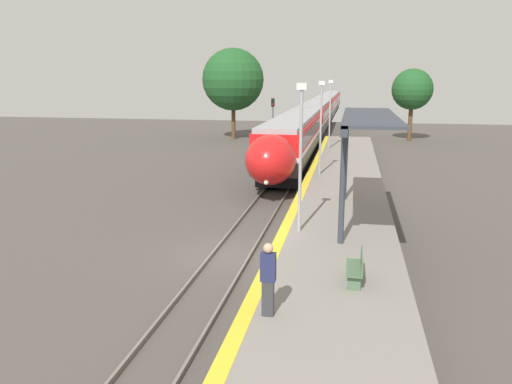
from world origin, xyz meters
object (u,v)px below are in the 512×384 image
Objects in this scene: person_waiting at (268,278)px; lamppost_near at (301,149)px; train at (321,111)px; lamppost_far at (330,110)px; railway_signal at (273,121)px; lamppost_mid at (321,122)px; platform_bench at (357,267)px.

person_waiting is 0.34× the size of lamppost_near.
train is 16.37× the size of lamppost_far.
railway_signal is 14.40m from lamppost_mid.
lamppost_mid reaches higher than person_waiting.
lamppost_near is at bearing 114.80° from platform_bench.
train is at bearing 95.03° from lamppost_far.
person_waiting is at bearing -131.57° from platform_bench.
train is at bearing 92.78° from lamppost_near.
person_waiting is at bearing -90.07° from lamppost_mid.
lamppost_near is (-2.09, 4.53, 2.64)m from platform_bench.
railway_signal is 5.47m from lamppost_far.
person_waiting is at bearing -90.17° from lamppost_near.
railway_signal is at bearing -95.36° from train.
train reaches higher than platform_bench.
train is 39.88m from lamppost_mid.
train is 16.37× the size of lamppost_mid.
platform_bench is at bearing -65.20° from lamppost_near.
platform_bench is 27.67m from lamppost_far.
lamppost_mid is at bearing 89.93° from person_waiting.
person_waiting is at bearing -81.20° from railway_signal.
lamppost_mid is 11.47m from lamppost_far.
person_waiting is (2.47, -58.14, -0.21)m from train.
train is 26.41m from railway_signal.
lamppost_near is at bearing -90.00° from lamppost_far.
lamppost_near is 22.93m from lamppost_far.
lamppost_mid is at bearing -90.00° from lamppost_far.
lamppost_near is 1.00× the size of lamppost_far.
lamppost_near is at bearing -87.22° from train.
platform_bench is 5.64m from lamppost_near.
person_waiting is at bearing -90.04° from lamppost_far.
person_waiting is at bearing -87.57° from train.
lamppost_far reaches higher than platform_bench.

